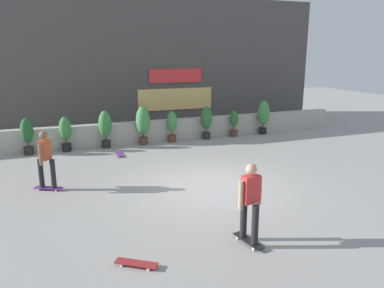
# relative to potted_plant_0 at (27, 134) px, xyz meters

# --- Properties ---
(ground_plane) EXTENTS (48.00, 48.00, 0.00)m
(ground_plane) POSITION_rel_potted_plant_0_xyz_m (5.08, -5.55, -0.80)
(ground_plane) COLOR #9E9B96
(planter_wall) EXTENTS (18.00, 0.40, 0.90)m
(planter_wall) POSITION_rel_potted_plant_0_xyz_m (5.08, 0.45, -0.35)
(planter_wall) COLOR #B2ADA3
(planter_wall) RESTS_ON ground
(building_backdrop) EXTENTS (20.00, 2.08, 6.50)m
(building_backdrop) POSITION_rel_potted_plant_0_xyz_m (5.08, 4.45, 2.45)
(building_backdrop) COLOR #4C4947
(building_backdrop) RESTS_ON ground
(potted_plant_0) EXTENTS (0.46, 0.46, 1.39)m
(potted_plant_0) POSITION_rel_potted_plant_0_xyz_m (0.00, 0.00, 0.00)
(potted_plant_0) COLOR #2D2823
(potted_plant_0) RESTS_ON ground
(potted_plant_1) EXTENTS (0.45, 0.45, 1.37)m
(potted_plant_1) POSITION_rel_potted_plant_0_xyz_m (1.36, -0.00, -0.02)
(potted_plant_1) COLOR black
(potted_plant_1) RESTS_ON ground
(potted_plant_2) EXTENTS (0.52, 0.52, 1.51)m
(potted_plant_2) POSITION_rel_potted_plant_0_xyz_m (2.89, -0.00, 0.08)
(potted_plant_2) COLOR #2D2823
(potted_plant_2) RESTS_ON ground
(potted_plant_3) EXTENTS (0.57, 0.57, 1.61)m
(potted_plant_3) POSITION_rel_potted_plant_0_xyz_m (4.44, 0.00, 0.15)
(potted_plant_3) COLOR brown
(potted_plant_3) RESTS_ON ground
(potted_plant_4) EXTENTS (0.43, 0.43, 1.34)m
(potted_plant_4) POSITION_rel_potted_plant_0_xyz_m (5.71, 0.00, -0.04)
(potted_plant_4) COLOR brown
(potted_plant_4) RESTS_ON ground
(potted_plant_5) EXTENTS (0.50, 0.50, 1.47)m
(potted_plant_5) POSITION_rel_potted_plant_0_xyz_m (7.31, 0.00, 0.05)
(potted_plant_5) COLOR #2D2823
(potted_plant_5) RESTS_ON ground
(potted_plant_6) EXTENTS (0.38, 0.38, 1.22)m
(potted_plant_6) POSITION_rel_potted_plant_0_xyz_m (8.68, 0.00, -0.14)
(potted_plant_6) COLOR brown
(potted_plant_6) RESTS_ON ground
(potted_plant_7) EXTENTS (0.55, 0.55, 1.58)m
(potted_plant_7) POSITION_rel_potted_plant_0_xyz_m (10.22, 0.00, 0.13)
(potted_plant_7) COLOR black
(potted_plant_7) RESTS_ON ground
(skater_by_wall_left) EXTENTS (0.80, 0.56, 1.70)m
(skater_by_wall_left) POSITION_rel_potted_plant_0_xyz_m (0.67, -4.24, 0.14)
(skater_by_wall_left) COLOR #72338C
(skater_by_wall_left) RESTS_ON ground
(skater_mid_plaza) EXTENTS (0.55, 0.82, 1.70)m
(skater_mid_plaza) POSITION_rel_potted_plant_0_xyz_m (4.45, -8.91, 0.14)
(skater_mid_plaza) COLOR black
(skater_mid_plaza) RESTS_ON ground
(skateboard_near_camera) EXTENTS (0.22, 0.81, 0.08)m
(skateboard_near_camera) POSITION_rel_potted_plant_0_xyz_m (3.14, -1.32, -0.73)
(skateboard_near_camera) COLOR #72338C
(skateboard_near_camera) RESTS_ON ground
(skateboard_aside) EXTENTS (0.77, 0.62, 0.08)m
(skateboard_aside) POSITION_rel_potted_plant_0_xyz_m (2.13, -8.92, -0.73)
(skateboard_aside) COLOR maroon
(skateboard_aside) RESTS_ON ground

